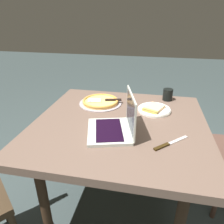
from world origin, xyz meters
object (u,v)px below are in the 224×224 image
object	(u,v)px
pizza_plate	(154,109)
laptop	(116,125)
drink_cup	(168,94)
table_knife	(168,144)
dining_table	(120,131)
pizza_tray	(101,101)

from	to	relation	value
pizza_plate	laptop	bearing A→B (deg)	-32.44
drink_cup	pizza_plate	bearing A→B (deg)	-23.61
laptop	table_knife	world-z (taller)	laptop
pizza_plate	table_knife	xyz separation A→B (m)	(0.41, 0.08, -0.01)
dining_table	table_knife	bearing A→B (deg)	54.80
laptop	table_knife	distance (m)	0.31
pizza_plate	pizza_tray	bearing A→B (deg)	-97.95
dining_table	pizza_plate	distance (m)	0.31
pizza_tray	table_knife	xyz separation A→B (m)	(0.47, 0.49, -0.01)
dining_table	table_knife	distance (m)	0.37
laptop	drink_cup	xyz separation A→B (m)	(-0.57, 0.32, -0.00)
laptop	pizza_plate	xyz separation A→B (m)	(-0.34, 0.22, -0.03)
dining_table	pizza_plate	size ratio (longest dim) A/B	4.69
dining_table	table_knife	xyz separation A→B (m)	(0.21, 0.29, 0.08)
dining_table	table_knife	size ratio (longest dim) A/B	5.80
dining_table	pizza_tray	bearing A→B (deg)	-143.39
drink_cup	dining_table	bearing A→B (deg)	-35.78
table_knife	pizza_tray	bearing A→B (deg)	-133.86
dining_table	laptop	size ratio (longest dim) A/B	3.12
pizza_plate	table_knife	distance (m)	0.42
pizza_plate	table_knife	size ratio (longest dim) A/B	1.24
dining_table	pizza_tray	xyz separation A→B (m)	(-0.26, -0.19, 0.09)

